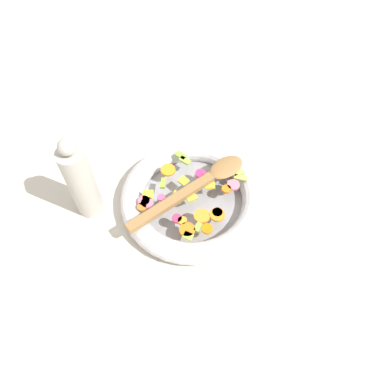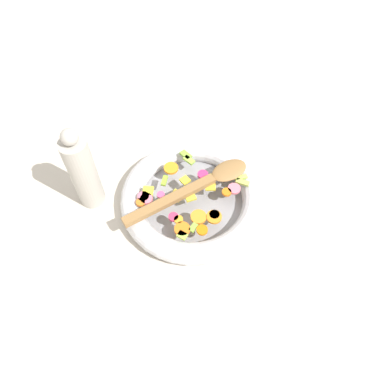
% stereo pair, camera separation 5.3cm
% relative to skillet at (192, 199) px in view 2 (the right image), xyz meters
% --- Properties ---
extents(ground_plane, '(4.00, 4.00, 0.00)m').
position_rel_skillet_xyz_m(ground_plane, '(0.00, 0.00, -0.02)').
color(ground_plane, beige).
extents(skillet, '(0.34, 0.34, 0.05)m').
position_rel_skillet_xyz_m(skillet, '(0.00, 0.00, 0.00)').
color(skillet, gray).
rests_on(skillet, ground_plane).
extents(chopped_vegetables, '(0.27, 0.24, 0.01)m').
position_rel_skillet_xyz_m(chopped_vegetables, '(-0.01, -0.01, 0.03)').
color(chopped_vegetables, orange).
rests_on(chopped_vegetables, skillet).
extents(wooden_spoon, '(0.32, 0.11, 0.01)m').
position_rel_skillet_xyz_m(wooden_spoon, '(0.02, 0.00, 0.04)').
color(wooden_spoon, olive).
rests_on(wooden_spoon, chopped_vegetables).
extents(pepper_mill, '(0.06, 0.06, 0.24)m').
position_rel_skillet_xyz_m(pepper_mill, '(-0.22, 0.09, 0.09)').
color(pepper_mill, '#B2ADA3').
rests_on(pepper_mill, ground_plane).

